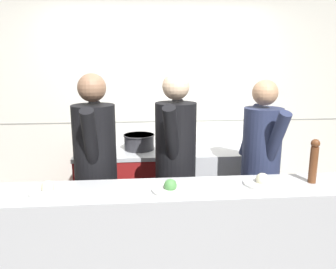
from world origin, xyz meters
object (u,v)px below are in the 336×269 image
(oven_range, at_px, (121,189))
(plated_dish_main, at_px, (48,190))
(stock_pot, at_px, (99,139))
(sauce_pot, at_px, (139,141))
(plated_dish_appetiser, at_px, (170,188))
(plated_dish_dessert, at_px, (262,182))
(chef_head_cook, at_px, (96,166))
(chef_sous, at_px, (176,162))
(pepper_mill, at_px, (314,160))
(chef_line, at_px, (261,163))
(mixing_bowl_steel, at_px, (239,143))

(oven_range, distance_m, plated_dish_main, 1.45)
(stock_pot, height_order, sauce_pot, stock_pot)
(plated_dish_appetiser, relative_size, plated_dish_dessert, 0.96)
(oven_range, bearing_deg, chef_head_cook, -101.64)
(sauce_pot, bearing_deg, chef_head_cook, -116.85)
(stock_pot, xyz_separation_m, chef_head_cook, (0.05, -0.72, -0.07))
(stock_pot, height_order, chef_sous, chef_sous)
(pepper_mill, bearing_deg, sauce_pot, 135.91)
(stock_pot, bearing_deg, chef_head_cook, -86.03)
(stock_pot, distance_m, pepper_mill, 2.10)
(plated_dish_dessert, height_order, chef_sous, chef_sous)
(plated_dish_appetiser, height_order, chef_line, chef_line)
(chef_sous, bearing_deg, chef_head_cook, -159.67)
(sauce_pot, height_order, chef_sous, chef_sous)
(pepper_mill, bearing_deg, stock_pot, 144.16)
(mixing_bowl_steel, bearing_deg, pepper_mill, -83.91)
(pepper_mill, height_order, chef_head_cook, chef_head_cook)
(chef_sous, bearing_deg, sauce_pot, 130.84)
(stock_pot, distance_m, sauce_pot, 0.42)
(oven_range, relative_size, plated_dish_main, 3.54)
(plated_dish_dessert, bearing_deg, mixing_bowl_steel, 79.77)
(chef_head_cook, xyz_separation_m, chef_line, (1.47, 0.06, -0.03))
(chef_head_cook, relative_size, chef_sous, 1.00)
(oven_range, relative_size, plated_dish_appetiser, 3.55)
(mixing_bowl_steel, xyz_separation_m, plated_dish_appetiser, (-0.92, -1.41, 0.05))
(plated_dish_main, bearing_deg, mixing_bowl_steel, 37.63)
(stock_pot, bearing_deg, chef_line, -23.39)
(plated_dish_appetiser, bearing_deg, stock_pot, 115.98)
(plated_dish_main, bearing_deg, plated_dish_dessert, 0.38)
(chef_sous, bearing_deg, stock_pot, 153.61)
(chef_line, bearing_deg, pepper_mill, -82.74)
(plated_dish_appetiser, bearing_deg, sauce_pot, 99.19)
(stock_pot, relative_size, chef_sous, 0.19)
(oven_range, bearing_deg, chef_line, -27.62)
(plated_dish_dessert, relative_size, pepper_mill, 0.81)
(stock_pot, distance_m, chef_sous, 1.00)
(oven_range, relative_size, chef_sous, 0.52)
(mixing_bowl_steel, bearing_deg, chef_head_cook, -151.11)
(pepper_mill, bearing_deg, chef_line, 107.22)
(chef_head_cook, relative_size, chef_line, 1.04)
(sauce_pot, relative_size, plated_dish_main, 1.30)
(stock_pot, distance_m, chef_line, 1.66)
(oven_range, bearing_deg, plated_dish_appetiser, -72.17)
(sauce_pot, height_order, plated_dish_dessert, sauce_pot)
(oven_range, relative_size, mixing_bowl_steel, 3.10)
(plated_dish_dessert, bearing_deg, oven_range, 131.04)
(oven_range, xyz_separation_m, chef_line, (1.32, -0.69, 0.48))
(mixing_bowl_steel, distance_m, chef_line, 0.77)
(chef_head_cook, bearing_deg, sauce_pot, 63.15)
(oven_range, relative_size, plated_dish_dessert, 3.42)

